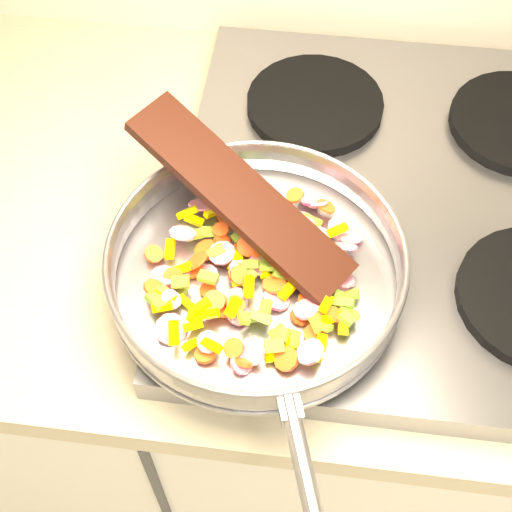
# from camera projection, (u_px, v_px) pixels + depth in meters

# --- Properties ---
(cooktop) EXTENTS (0.60, 0.60, 0.04)m
(cooktop) POSITION_uv_depth(u_px,v_px,m) (412.00, 205.00, 0.92)
(cooktop) COLOR #939399
(cooktop) RESTS_ON counter_top
(grate_fl) EXTENTS (0.19, 0.19, 0.02)m
(grate_fl) POSITION_uv_depth(u_px,v_px,m) (296.00, 271.00, 0.83)
(grate_fl) COLOR black
(grate_fl) RESTS_ON cooktop
(grate_bl) EXTENTS (0.19, 0.19, 0.02)m
(grate_bl) POSITION_uv_depth(u_px,v_px,m) (315.00, 104.00, 0.99)
(grate_bl) COLOR black
(grate_bl) RESTS_ON cooktop
(saute_pan) EXTENTS (0.37, 0.53, 0.05)m
(saute_pan) POSITION_uv_depth(u_px,v_px,m) (256.00, 266.00, 0.79)
(saute_pan) COLOR #9E9EA5
(saute_pan) RESTS_ON grate_fl
(vegetable_heap) EXTENTS (0.26, 0.26, 0.04)m
(vegetable_heap) POSITION_uv_depth(u_px,v_px,m) (258.00, 274.00, 0.80)
(vegetable_heap) COLOR #7AA228
(vegetable_heap) RESTS_ON saute_pan
(wooden_spatula) EXTENTS (0.28, 0.21, 0.10)m
(wooden_spatula) POSITION_uv_depth(u_px,v_px,m) (241.00, 197.00, 0.80)
(wooden_spatula) COLOR black
(wooden_spatula) RESTS_ON saute_pan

